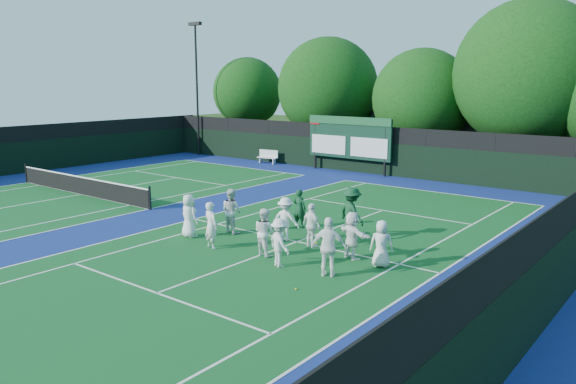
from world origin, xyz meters
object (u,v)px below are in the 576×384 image
Objects in this scene: scoreboard at (349,138)px; coach_left at (299,209)px; tennis_net at (81,185)px; bench at (268,156)px.

scoreboard reaches higher than coach_left.
tennis_net is at bearing 3.01° from coach_left.
coach_left is (12.38, -12.69, 0.26)m from bench.
scoreboard is 6.75m from bench.
scoreboard is at bearing 1.89° from bench.
bench is at bearing 88.20° from tennis_net.
bench is (-6.54, -0.22, -1.67)m from scoreboard.
bench is 17.74m from coach_left.
scoreboard is 14.24m from coach_left.
tennis_net is at bearing -115.60° from scoreboard.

